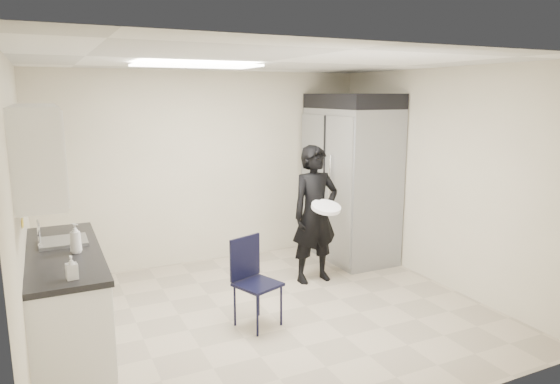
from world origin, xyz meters
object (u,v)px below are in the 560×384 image
lower_counter (67,301)px  folding_chair (258,285)px  commercial_fridge (350,184)px  man_tuxedo (315,214)px

lower_counter → folding_chair: bearing=-13.0°
commercial_fridge → man_tuxedo: commercial_fridge is taller
lower_counter → commercial_fridge: (3.78, 1.07, 0.62)m
commercial_fridge → lower_counter: bearing=-164.1°
lower_counter → commercial_fridge: 3.98m
folding_chair → commercial_fridge: bearing=15.2°
lower_counter → man_tuxedo: bearing=9.0°
lower_counter → commercial_fridge: bearing=15.9°
man_tuxedo → folding_chair: bearing=-144.1°
lower_counter → folding_chair: size_ratio=2.19×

